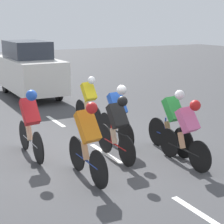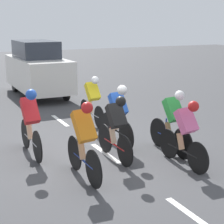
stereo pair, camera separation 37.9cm
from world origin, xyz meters
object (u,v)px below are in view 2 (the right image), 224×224
(cyclist_red, at_px, (30,121))
(cyclist_black, at_px, (116,126))
(cyclist_yellow, at_px, (92,99))
(cyclist_blue, at_px, (118,113))
(cyclist_pink, at_px, (185,132))
(cyclist_orange, at_px, (84,139))
(cyclist_green, at_px, (172,120))
(support_car, at_px, (38,69))

(cyclist_red, bearing_deg, cyclist_black, 145.94)
(cyclist_yellow, distance_m, cyclist_black, 2.86)
(cyclist_black, bearing_deg, cyclist_blue, -119.83)
(cyclist_blue, bearing_deg, cyclist_pink, 108.41)
(cyclist_black, xyz_separation_m, cyclist_blue, (-0.49, -0.85, 0.04))
(cyclist_pink, xyz_separation_m, cyclist_black, (1.09, -0.96, 0.01))
(cyclist_black, height_order, cyclist_orange, cyclist_orange)
(cyclist_red, distance_m, cyclist_orange, 1.79)
(cyclist_red, relative_size, cyclist_blue, 1.04)
(cyclist_green, xyz_separation_m, cyclist_orange, (2.33, 0.47, 0.03))
(cyclist_yellow, height_order, cyclist_red, cyclist_red)
(cyclist_blue, bearing_deg, cyclist_black, 60.17)
(cyclist_green, distance_m, support_car, 8.03)
(support_car, bearing_deg, cyclist_black, 86.47)
(cyclist_orange, bearing_deg, cyclist_blue, -134.71)
(cyclist_pink, height_order, cyclist_black, cyclist_black)
(cyclist_red, height_order, cyclist_blue, cyclist_red)
(cyclist_green, bearing_deg, cyclist_blue, -50.60)
(cyclist_green, bearing_deg, cyclist_red, -23.00)
(cyclist_yellow, distance_m, cyclist_blue, 1.94)
(cyclist_yellow, relative_size, cyclist_orange, 1.02)
(cyclist_yellow, xyz_separation_m, cyclist_red, (2.23, 1.73, 0.06))
(cyclist_yellow, xyz_separation_m, cyclist_green, (-0.66, 2.96, 0.01))
(cyclist_black, bearing_deg, cyclist_orange, 32.97)
(cyclist_pink, distance_m, cyclist_black, 1.45)
(cyclist_red, relative_size, support_car, 0.41)
(cyclist_black, height_order, support_car, support_car)
(cyclist_yellow, relative_size, cyclist_green, 1.03)
(cyclist_red, bearing_deg, cyclist_blue, 174.43)
(cyclist_red, relative_size, cyclist_black, 1.07)
(cyclist_yellow, bearing_deg, cyclist_black, 76.50)
(cyclist_black, distance_m, support_car, 7.83)
(cyclist_black, bearing_deg, support_car, -93.53)
(cyclist_red, height_order, cyclist_orange, cyclist_orange)
(cyclist_orange, bearing_deg, cyclist_green, -168.55)
(cyclist_black, bearing_deg, cyclist_red, -34.06)
(cyclist_black, xyz_separation_m, support_car, (-0.48, -7.81, 0.32))
(cyclist_pink, bearing_deg, support_car, -86.01)
(cyclist_red, xyz_separation_m, cyclist_blue, (-2.05, 0.20, -0.02))
(cyclist_yellow, height_order, cyclist_green, cyclist_green)
(cyclist_blue, relative_size, support_car, 0.39)
(cyclist_pink, distance_m, cyclist_red, 3.33)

